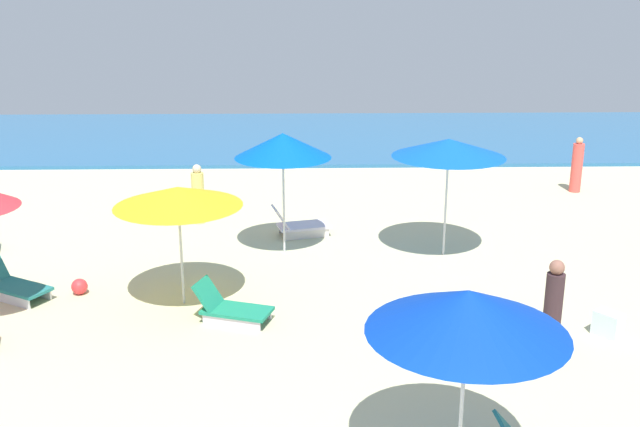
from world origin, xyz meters
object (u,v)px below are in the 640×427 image
beachgoer_4 (577,166)px  cooler_box_2 (608,324)px  umbrella_1 (178,196)px  umbrella_7 (283,146)px  lounge_chair_1_0 (231,308)px  lounge_chair_7_0 (299,225)px  umbrella_4 (449,148)px  beach_ball_1 (79,287)px  beachgoer_1 (198,196)px  lounge_chair_2_0 (13,286)px  umbrella_5 (468,312)px  beachgoer_0 (553,309)px

beachgoer_4 → cooler_box_2: (-2.80, -9.43, -0.55)m
umbrella_1 → umbrella_7: (1.87, 2.81, 0.36)m
lounge_chair_1_0 → lounge_chair_7_0: 4.95m
umbrella_4 → beach_ball_1: bearing=-164.6°
beachgoer_1 → cooler_box_2: size_ratio=3.29×
umbrella_1 → lounge_chair_1_0: umbrella_1 is taller
umbrella_7 → beach_ball_1: (-4.00, -2.33, -2.33)m
lounge_chair_1_0 → lounge_chair_2_0: size_ratio=0.94×
umbrella_5 → beachgoer_1: 11.49m
lounge_chair_1_0 → beach_ball_1: (-3.10, 1.30, -0.09)m
umbrella_4 → cooler_box_2: bearing=-63.1°
beachgoer_1 → beachgoer_4: 11.11m
lounge_chair_1_0 → beachgoer_0: (5.40, -1.34, 0.54)m
beachgoer_1 → beach_ball_1: size_ratio=4.83×
umbrella_5 → beach_ball_1: bearing=137.4°
lounge_chair_2_0 → lounge_chair_7_0: 6.65m
umbrella_5 → cooler_box_2: size_ratio=5.33×
umbrella_4 → lounge_chair_7_0: 4.20m
lounge_chair_2_0 → umbrella_5: bearing=-97.1°
umbrella_7 → beachgoer_1: 3.66m
beach_ball_1 → beachgoer_1: bearing=69.2°
umbrella_1 → cooler_box_2: 7.98m
beachgoer_1 → beach_ball_1: bearing=-126.8°
lounge_chair_2_0 → umbrella_7: bearing=-35.0°
umbrella_1 → umbrella_5: size_ratio=0.96×
umbrella_7 → beach_ball_1: 5.18m
beachgoer_4 → beachgoer_1: bearing=-179.8°
beachgoer_0 → beachgoer_1: 9.91m
beachgoer_0 → beach_ball_1: (-8.50, 2.64, -0.63)m
umbrella_5 → umbrella_7: umbrella_7 is taller
umbrella_7 → cooler_box_2: umbrella_7 is taller
umbrella_1 → cooler_box_2: umbrella_1 is taller
lounge_chair_1_0 → lounge_chair_2_0: (-4.35, 1.16, -0.01)m
umbrella_7 → beachgoer_4: bearing=30.7°
lounge_chair_7_0 → cooler_box_2: bearing=-150.0°
lounge_chair_1_0 → umbrella_5: 5.90m
umbrella_5 → umbrella_7: 8.48m
lounge_chair_2_0 → umbrella_4: (8.86, 2.23, 2.23)m
lounge_chair_2_0 → umbrella_7: (5.24, 2.46, 2.25)m
lounge_chair_2_0 → cooler_box_2: bearing=-70.1°
umbrella_4 → cooler_box_2: (2.10, -4.15, -2.25)m
lounge_chair_2_0 → umbrella_4: bearing=-46.1°
umbrella_4 → lounge_chair_2_0: bearing=-165.9°
lounge_chair_2_0 → umbrella_5: (7.58, -5.69, 1.98)m
umbrella_1 → lounge_chair_7_0: umbrella_1 is taller
umbrella_1 → beachgoer_4: size_ratio=1.45×
umbrella_1 → beachgoer_4: 13.09m
lounge_chair_7_0 → umbrella_5: bearing=178.0°
lounge_chair_1_0 → lounge_chair_2_0: lounge_chair_1_0 is taller
beachgoer_1 → umbrella_4: bearing=-39.2°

